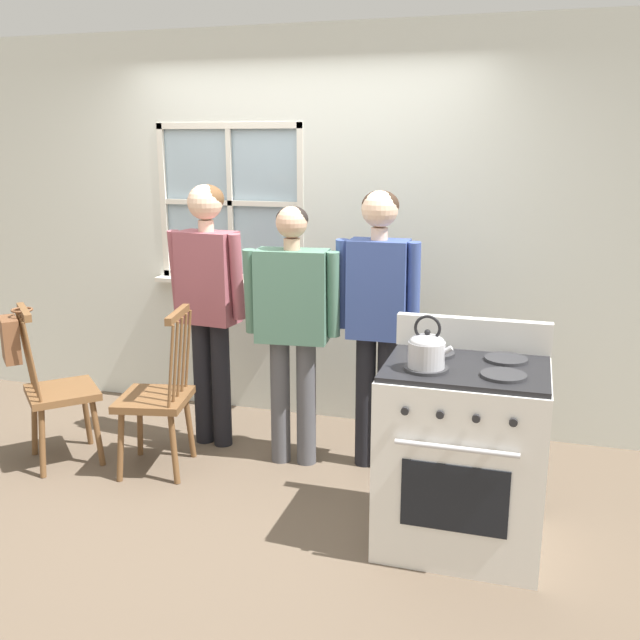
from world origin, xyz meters
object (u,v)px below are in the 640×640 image
at_px(person_adult_right, 378,304).
at_px(kettle, 427,349).
at_px(stove, 462,453).
at_px(handbag, 11,338).
at_px(chair_by_window, 58,392).
at_px(potted_plant, 222,270).
at_px(person_elderly_left, 208,290).
at_px(person_teen_center, 292,313).
at_px(chair_near_wall, 158,399).

bearing_deg(person_adult_right, kettle, -64.97).
xyz_separation_m(stove, handbag, (-2.64, 0.06, 0.36)).
bearing_deg(chair_by_window, potted_plant, -73.27).
bearing_deg(potted_plant, person_adult_right, -26.29).
xyz_separation_m(person_elderly_left, person_teen_center, (0.60, -0.12, -0.09)).
height_order(person_elderly_left, person_teen_center, person_elderly_left).
bearing_deg(person_teen_center, potted_plant, 131.41).
relative_size(chair_by_window, potted_plant, 3.90).
xyz_separation_m(person_teen_center, potted_plant, (-0.79, 0.73, 0.10)).
xyz_separation_m(person_elderly_left, person_adult_right, (1.10, -0.03, -0.02)).
distance_m(chair_near_wall, kettle, 1.80).
relative_size(chair_by_window, kettle, 4.05).
xyz_separation_m(chair_near_wall, kettle, (1.66, -0.43, 0.57)).
xyz_separation_m(chair_by_window, kettle, (2.30, -0.36, 0.57)).
bearing_deg(stove, handbag, 178.70).
xyz_separation_m(chair_near_wall, stove, (1.83, -0.30, 0.02)).
height_order(chair_near_wall, person_adult_right, person_adult_right).
bearing_deg(person_teen_center, kettle, -45.63).
bearing_deg(person_elderly_left, person_teen_center, -5.17).
bearing_deg(person_elderly_left, chair_by_window, -140.14).
height_order(chair_by_window, person_adult_right, person_adult_right).
xyz_separation_m(chair_near_wall, person_teen_center, (0.74, 0.33, 0.50)).
bearing_deg(potted_plant, person_teen_center, -42.84).
bearing_deg(chair_by_window, person_elderly_left, -101.52).
bearing_deg(potted_plant, stove, -36.00).
distance_m(stove, kettle, 0.59).
height_order(person_adult_right, handbag, person_adult_right).
bearing_deg(chair_by_window, chair_near_wall, -128.80).
xyz_separation_m(chair_by_window, handbag, (-0.16, -0.17, 0.37)).
bearing_deg(stove, person_teen_center, 149.83).
bearing_deg(handbag, potted_plant, 59.42).
xyz_separation_m(person_adult_right, stove, (0.59, -0.72, -0.55)).
bearing_deg(stove, person_elderly_left, 156.00).
height_order(chair_near_wall, person_elderly_left, person_elderly_left).
height_order(chair_near_wall, handbag, same).
height_order(stove, potted_plant, potted_plant).
bearing_deg(stove, chair_near_wall, 170.73).
height_order(chair_by_window, kettle, kettle).
bearing_deg(chair_by_window, kettle, -144.08).
bearing_deg(person_adult_right, stove, -51.75).
bearing_deg(handbag, person_adult_right, 17.96).
xyz_separation_m(chair_near_wall, person_adult_right, (1.24, 0.43, 0.57)).
height_order(chair_by_window, chair_near_wall, same).
bearing_deg(person_adult_right, potted_plant, 152.95).
bearing_deg(chair_near_wall, kettle, 63.93).
xyz_separation_m(kettle, handbag, (-2.47, 0.19, -0.20)).
distance_m(person_teen_center, kettle, 1.19).
height_order(chair_by_window, person_teen_center, person_teen_center).
relative_size(person_teen_center, potted_plant, 6.20).
relative_size(kettle, handbag, 0.80).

